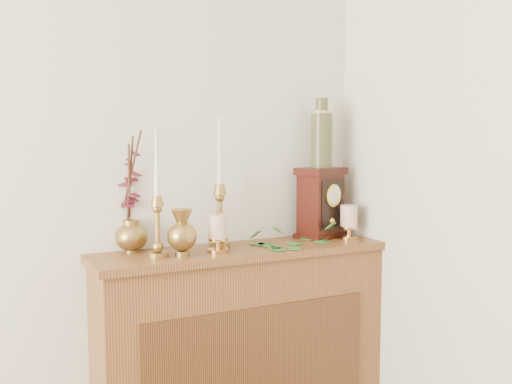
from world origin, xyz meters
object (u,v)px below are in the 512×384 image
candlestick_left (157,216)px  candlestick_center (220,205)px  mantel_clock (321,203)px  ginger_jar (130,197)px  bud_vase (182,233)px  ceramic_vase (321,137)px

candlestick_left → candlestick_center: size_ratio=0.90×
candlestick_center → mantel_clock: 0.50m
candlestick_center → mantel_clock: candlestick_center is taller
candlestick_center → ginger_jar: bearing=164.5°
candlestick_left → ginger_jar: (-0.05, 0.18, 0.06)m
bud_vase → ginger_jar: 0.28m
candlestick_center → bud_vase: bearing=-152.1°
candlestick_left → bud_vase: size_ratio=2.64×
candlestick_center → mantel_clock: size_ratio=1.70×
candlestick_left → ceramic_vase: size_ratio=1.55×
ginger_jar → mantel_clock: 0.85m
bud_vase → ceramic_vase: (0.70, 0.12, 0.36)m
candlestick_center → ginger_jar: candlestick_center is taller
candlestick_left → candlestick_center: (0.29, 0.08, 0.02)m
bud_vase → ginger_jar: ginger_jar is taller
ginger_jar → mantel_clock: ginger_jar is taller
candlestick_center → ceramic_vase: bearing=2.0°
candlestick_center → ceramic_vase: (0.50, 0.02, 0.28)m
mantel_clock → ginger_jar: bearing=155.7°
candlestick_left → mantel_clock: (0.79, 0.10, -0.00)m
candlestick_left → bud_vase: candlestick_left is taller
ginger_jar → ceramic_vase: (0.84, -0.08, 0.24)m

